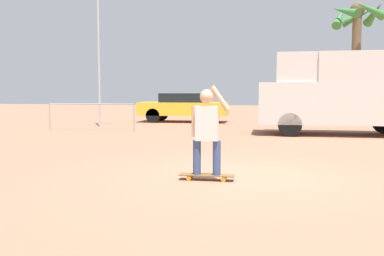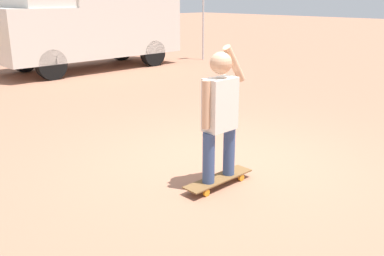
% 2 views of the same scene
% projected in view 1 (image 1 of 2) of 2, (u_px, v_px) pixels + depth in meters
% --- Properties ---
extents(ground_plane, '(80.00, 80.00, 0.00)m').
position_uv_depth(ground_plane, '(243.00, 176.00, 7.79)').
color(ground_plane, '#A36B51').
extents(skateboard, '(0.97, 0.23, 0.10)m').
position_uv_depth(skateboard, '(207.00, 176.00, 7.46)').
color(skateboard, brown).
rests_on(skateboard, ground_plane).
extents(person_skateboarder, '(0.67, 0.25, 1.55)m').
position_uv_depth(person_skateboarder, '(207.00, 126.00, 7.39)').
color(person_skateboarder, '#384C7A').
rests_on(person_skateboarder, skateboard).
extents(camper_van, '(5.61, 2.08, 2.89)m').
position_uv_depth(camper_van, '(343.00, 91.00, 15.11)').
color(camper_van, black).
rests_on(camper_van, ground_plane).
extents(parked_car_yellow, '(4.44, 1.85, 1.46)m').
position_uv_depth(parked_car_yellow, '(184.00, 106.00, 21.64)').
color(parked_car_yellow, black).
rests_on(parked_car_yellow, ground_plane).
extents(palm_tree_near_van, '(2.98, 2.89, 6.52)m').
position_uv_depth(palm_tree_near_van, '(357.00, 30.00, 23.73)').
color(palm_tree_near_van, brown).
rests_on(palm_tree_near_van, ground_plane).
extents(flagpole, '(0.81, 0.12, 7.74)m').
position_uv_depth(flagpole, '(99.00, 29.00, 18.25)').
color(flagpole, '#B7B7BC').
rests_on(flagpole, ground_plane).
extents(plaza_railing_segment, '(3.61, 0.05, 1.08)m').
position_uv_depth(plaza_railing_segment, '(91.00, 108.00, 16.93)').
color(plaza_railing_segment, '#99999E').
rests_on(plaza_railing_segment, ground_plane).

